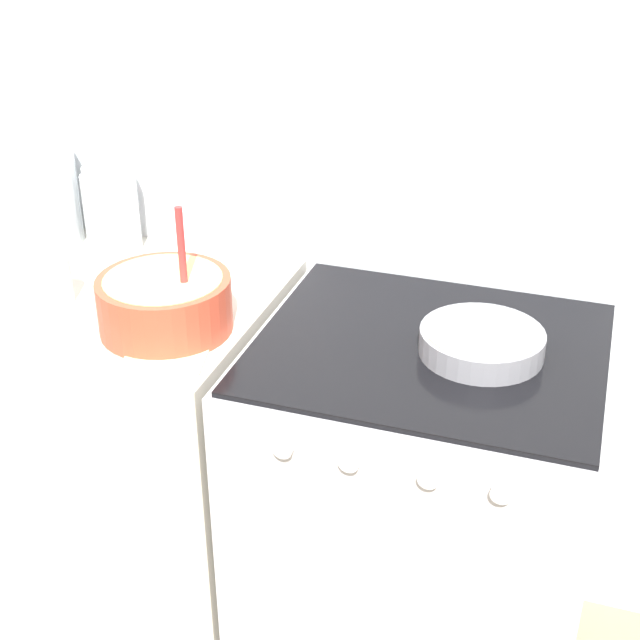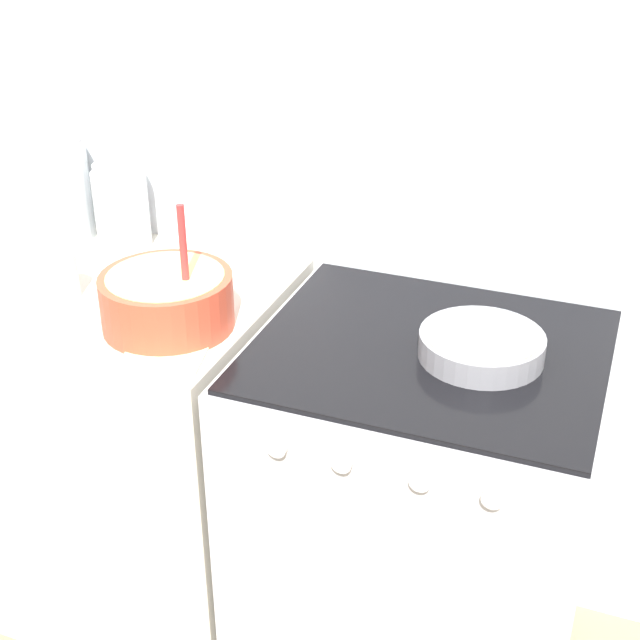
% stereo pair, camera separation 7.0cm
% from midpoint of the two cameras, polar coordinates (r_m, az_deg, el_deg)
% --- Properties ---
extents(wall_back, '(4.54, 0.05, 2.40)m').
position_cam_midpoint_polar(wall_back, '(2.16, -1.65, 11.16)').
color(wall_back, silver).
rests_on(wall_back, ground_plane).
extents(countertop_cabinet, '(0.77, 0.65, 0.91)m').
position_cam_midpoint_polar(countertop_cabinet, '(2.37, -13.19, -8.14)').
color(countertop_cabinet, beige).
rests_on(countertop_cabinet, ground_plane).
extents(stove, '(0.75, 0.66, 0.91)m').
position_cam_midpoint_polar(stove, '(2.13, 5.39, -12.29)').
color(stove, silver).
rests_on(stove, ground_plane).
extents(mixing_bowl, '(0.28, 0.28, 0.29)m').
position_cam_midpoint_polar(mixing_bowl, '(1.92, -10.94, 1.22)').
color(mixing_bowl, '#D84C33').
rests_on(mixing_bowl, countertop_cabinet).
extents(baking_pan, '(0.25, 0.25, 0.05)m').
position_cam_midpoint_polar(baking_pan, '(1.84, 9.24, -1.37)').
color(baking_pan, gray).
rests_on(baking_pan, stove).
extents(storage_jar_left, '(0.15, 0.15, 0.26)m').
position_cam_midpoint_polar(storage_jar_left, '(2.42, -17.67, 7.34)').
color(storage_jar_left, silver).
rests_on(storage_jar_left, countertop_cabinet).
extents(storage_jar_middle, '(0.14, 0.14, 0.22)m').
position_cam_midpoint_polar(storage_jar_middle, '(2.33, -14.02, 6.54)').
color(storage_jar_middle, silver).
rests_on(storage_jar_middle, countertop_cabinet).
extents(tin_can, '(0.07, 0.07, 0.11)m').
position_cam_midpoint_polar(tin_can, '(2.10, -17.51, 2.36)').
color(tin_can, silver).
rests_on(tin_can, countertop_cabinet).
extents(recipe_page, '(0.22, 0.31, 0.01)m').
position_cam_midpoint_polar(recipe_page, '(1.90, -10.39, -1.31)').
color(recipe_page, beige).
rests_on(recipe_page, countertop_cabinet).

